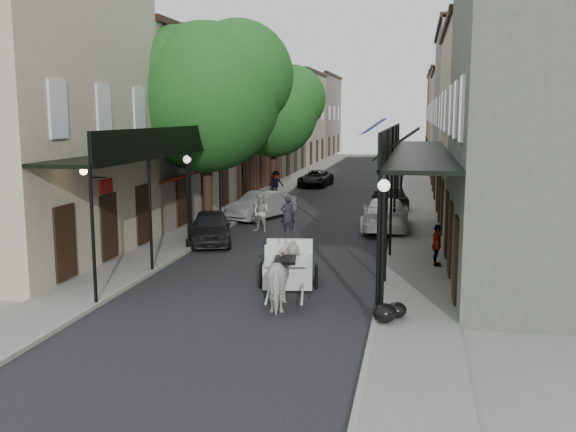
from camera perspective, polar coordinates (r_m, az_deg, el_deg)
The scene contains 24 objects.
ground at distance 19.74m, azimuth -3.49°, elevation -7.03°, with size 140.00×140.00×0.00m, color gray.
road at distance 39.03m, azimuth 4.01°, elevation 0.99°, with size 8.00×90.00×0.01m, color black.
sidewalk_left at distance 39.95m, azimuth -3.12°, elevation 1.27°, with size 2.20×90.00×0.12m, color gray.
sidewalk_right at distance 38.71m, azimuth 11.38°, elevation 0.85°, with size 2.20×90.00×0.12m, color gray.
building_row_left at distance 50.18m, azimuth -4.32°, elevation 8.79°, with size 5.00×80.00×10.50m, color #B6AF91.
building_row_right at distance 48.48m, azimuth 15.89°, elevation 8.46°, with size 5.00×80.00×10.50m, color gray.
gallery_left at distance 27.14m, azimuth -9.64°, elevation 5.95°, with size 2.20×18.05×4.88m.
gallery_right at distance 25.35m, azimuth 11.14°, elevation 5.70°, with size 2.20×18.05×4.88m.
tree_near at distance 29.94m, azimuth -6.47°, elevation 10.96°, with size 7.31×6.80×9.63m.
tree_far at distance 43.48m, azimuth -0.82°, elevation 9.55°, with size 6.45×6.00×8.61m.
lamppost_right_near at distance 16.70m, azimuth 8.39°, elevation -2.83°, with size 0.32×0.32×3.71m.
lamppost_left at distance 26.16m, azimuth -8.88°, elevation 1.45°, with size 0.32×0.32×3.71m.
lamppost_right_far at distance 36.50m, azimuth 10.05°, elevation 3.55°, with size 0.32×0.32×3.71m.
horse at distance 18.27m, azimuth -0.26°, elevation -5.41°, with size 0.97×2.13×1.80m, color silver.
carriage at distance 20.94m, azimuth 0.10°, elevation -2.78°, with size 2.08×2.85×3.01m.
pedestrian_walking at distance 29.88m, azimuth -2.38°, elevation 0.26°, with size 0.87×0.68×1.80m, color #ABA9A1.
pedestrian_sidewalk_left at distance 42.51m, azimuth -1.09°, elevation 2.94°, with size 1.05×0.60×1.63m, color gray.
pedestrian_sidewalk_right at distance 23.31m, azimuth 13.09°, elevation -2.56°, with size 0.88×0.36×1.49m, color gray.
car_left_near at distance 27.46m, azimuth -6.86°, elevation -0.99°, with size 1.66×4.13×1.41m, color black.
car_left_mid at distance 33.62m, azimuth -2.41°, elevation 0.95°, with size 1.54×4.43×1.46m, color gray.
car_left_far at distance 48.87m, azimuth 2.45°, elevation 3.36°, with size 2.04×4.43×1.23m, color black.
car_right_near at distance 30.73m, azimuth 8.65°, elevation 0.17°, with size 2.17×5.33×1.55m, color white.
car_right_far at distance 37.66m, azimuth 9.06°, elevation 1.71°, with size 1.71×4.25×1.45m, color black.
trash_bags at distance 17.10m, azimuth 8.99°, elevation -8.43°, with size 0.87×1.02×0.52m.
Camera 1 is at (4.89, -18.33, 5.46)m, focal length 40.00 mm.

